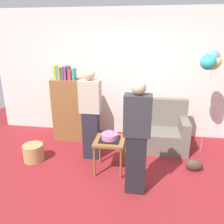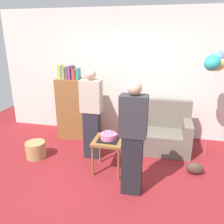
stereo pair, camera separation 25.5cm
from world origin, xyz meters
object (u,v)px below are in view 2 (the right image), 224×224
Objects in this scene: side_table at (109,144)px; person_holding_cake at (133,139)px; couch at (161,133)px; person_blowing_candles at (92,114)px; wicker_basket at (36,150)px; balloon_bunch at (216,61)px; handbag at (195,168)px; bookshelf at (76,107)px; birthday_cake at (109,137)px.

person_holding_cake is (0.45, -0.45, 0.35)m from side_table.
couch is 0.67× the size of person_blowing_candles.
balloon_bunch is at bearing 14.65° from wicker_basket.
side_table is 1.57× the size of wicker_basket.
handbag is 0.15× the size of balloon_bunch.
wicker_basket is 0.19× the size of balloon_bunch.
bookshelf is 4.38× the size of wicker_basket.
couch is at bearing 34.30° from person_blowing_candles.
couch is 1.57m from person_holding_cake.
wicker_basket is 1.29× the size of handbag.
wicker_basket is 2.81m from handbag.
couch reaches higher than wicker_basket.
couch is 1.61m from balloon_bunch.
person_holding_cake is 4.53× the size of wicker_basket.
person_blowing_candles is (-0.40, 0.39, 0.22)m from birthday_cake.
bookshelf is 5.63× the size of handbag.
couch is 1.00m from handbag.
side_table is at bearing 139.42° from birthday_cake.
person_holding_cake reaches higher than birthday_cake.
person_blowing_candles is 1.20m from person_holding_cake.
side_table is 0.13m from birthday_cake.
person_blowing_candles is at bearing -154.09° from couch.
side_table is 2.24m from balloon_bunch.
balloon_bunch is at bearing 29.41° from side_table.
balloon_bunch is (1.62, 0.91, 1.26)m from side_table.
birthday_cake is at bearing -48.97° from bookshelf.
person_blowing_candles reaches higher than side_table.
handbag is at bearing 8.36° from birthday_cake.
birthday_cake is (0.00, -0.00, 0.13)m from side_table.
handbag is 1.80m from balloon_bunch.
wicker_basket is (-0.43, -1.01, -0.54)m from bookshelf.
wicker_basket is at bearing 175.15° from side_table.
person_blowing_candles reaches higher than wicker_basket.
balloon_bunch is (3.03, 0.79, 1.59)m from wicker_basket.
side_table is 0.35× the size of person_blowing_candles.
couch is 1.95× the size of side_table.
couch is 3.06× the size of wicker_basket.
wicker_basket is at bearing -165.35° from balloon_bunch.
balloon_bunch is at bearing 29.41° from birthday_cake.
wicker_basket is at bearing 175.15° from birthday_cake.
side_table is at bearing -150.59° from balloon_bunch.
bookshelf is 2.81m from balloon_bunch.
side_table is at bearing -4.85° from wicker_basket.
person_holding_cake is 1.36m from handbag.
side_table is 2.02× the size of handbag.
bookshelf is 2.79× the size of side_table.
side_table is at bearing -59.41° from person_holding_cake.
wicker_basket is (-2.23, -0.87, -0.19)m from couch.
person_holding_cake reaches higher than bookshelf.
person_holding_cake is at bearing -145.24° from handbag.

